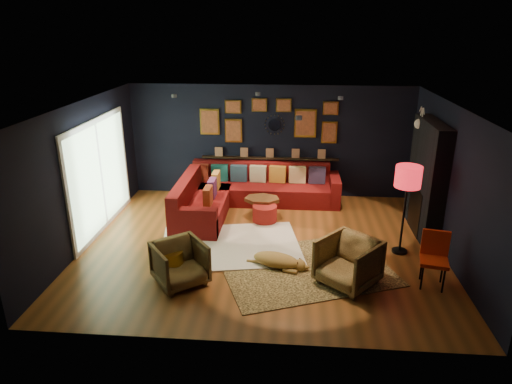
# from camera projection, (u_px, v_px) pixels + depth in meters

# --- Properties ---
(floor) EXTENTS (6.50, 6.50, 0.00)m
(floor) POSITION_uv_depth(u_px,v_px,m) (262.00, 246.00, 8.48)
(floor) COLOR brown
(floor) RESTS_ON ground
(room_walls) EXTENTS (6.50, 6.50, 6.50)m
(room_walls) POSITION_uv_depth(u_px,v_px,m) (262.00, 164.00, 7.93)
(room_walls) COLOR black
(room_walls) RESTS_ON ground
(sectional) EXTENTS (3.41, 2.69, 0.86)m
(sectional) POSITION_uv_depth(u_px,v_px,m) (240.00, 194.00, 10.11)
(sectional) COLOR maroon
(sectional) RESTS_ON ground
(ledge) EXTENTS (3.20, 0.12, 0.04)m
(ledge) POSITION_uv_depth(u_px,v_px,m) (270.00, 158.00, 10.67)
(ledge) COLOR black
(ledge) RESTS_ON room_walls
(gallery_wall) EXTENTS (3.15, 0.04, 1.02)m
(gallery_wall) POSITION_uv_depth(u_px,v_px,m) (270.00, 120.00, 10.39)
(gallery_wall) COLOR gold
(gallery_wall) RESTS_ON room_walls
(sunburst_mirror) EXTENTS (0.47, 0.16, 0.47)m
(sunburst_mirror) POSITION_uv_depth(u_px,v_px,m) (275.00, 125.00, 10.43)
(sunburst_mirror) COLOR silver
(sunburst_mirror) RESTS_ON room_walls
(fireplace) EXTENTS (0.31, 1.60, 2.20)m
(fireplace) POSITION_uv_depth(u_px,v_px,m) (426.00, 182.00, 8.74)
(fireplace) COLOR black
(fireplace) RESTS_ON ground
(deer_head) EXTENTS (0.50, 0.28, 0.45)m
(deer_head) POSITION_uv_depth(u_px,v_px,m) (428.00, 124.00, 8.84)
(deer_head) COLOR white
(deer_head) RESTS_ON fireplace
(sliding_door) EXTENTS (0.06, 2.80, 2.20)m
(sliding_door) POSITION_uv_depth(u_px,v_px,m) (100.00, 175.00, 8.90)
(sliding_door) COLOR white
(sliding_door) RESTS_ON ground
(ceiling_spots) EXTENTS (3.30, 2.50, 0.06)m
(ceiling_spots) POSITION_uv_depth(u_px,v_px,m) (265.00, 100.00, 8.34)
(ceiling_spots) COLOR black
(ceiling_spots) RESTS_ON room_walls
(shag_rug) EXTENTS (2.81, 2.26, 0.03)m
(shag_rug) POSITION_uv_depth(u_px,v_px,m) (231.00, 246.00, 8.44)
(shag_rug) COLOR silver
(shag_rug) RESTS_ON ground
(leopard_rug) EXTENTS (3.25, 2.80, 0.02)m
(leopard_rug) POSITION_uv_depth(u_px,v_px,m) (306.00, 268.00, 7.68)
(leopard_rug) COLOR tan
(leopard_rug) RESTS_ON ground
(coffee_table) EXTENTS (0.78, 0.60, 0.38)m
(coffee_table) POSITION_uv_depth(u_px,v_px,m) (262.00, 201.00, 9.67)
(coffee_table) COLOR brown
(coffee_table) RESTS_ON shag_rug
(pouf) EXTENTS (0.50, 0.50, 0.33)m
(pouf) POSITION_uv_depth(u_px,v_px,m) (265.00, 213.00, 9.42)
(pouf) COLOR maroon
(pouf) RESTS_ON shag_rug
(armchair_left) EXTENTS (1.01, 1.00, 0.76)m
(armchair_left) POSITION_uv_depth(u_px,v_px,m) (180.00, 261.00, 7.14)
(armchair_left) COLOR #AA8240
(armchair_left) RESTS_ON ground
(armchair_right) EXTENTS (1.12, 1.11, 0.84)m
(armchair_right) POSITION_uv_depth(u_px,v_px,m) (348.00, 260.00, 7.11)
(armchair_right) COLOR #AA8240
(armchair_right) RESTS_ON ground
(gold_stool) EXTENTS (0.38, 0.38, 0.48)m
(gold_stool) POSITION_uv_depth(u_px,v_px,m) (172.00, 264.00, 7.34)
(gold_stool) COLOR gold
(gold_stool) RESTS_ON ground
(orange_chair) EXTENTS (0.49, 0.49, 0.88)m
(orange_chair) POSITION_uv_depth(u_px,v_px,m) (434.00, 254.00, 7.08)
(orange_chair) COLOR black
(orange_chair) RESTS_ON ground
(floor_lamp) EXTENTS (0.45, 0.45, 1.62)m
(floor_lamp) POSITION_uv_depth(u_px,v_px,m) (408.00, 181.00, 7.77)
(floor_lamp) COLOR black
(floor_lamp) RESTS_ON ground
(dog) EXTENTS (1.20, 0.83, 0.34)m
(dog) POSITION_uv_depth(u_px,v_px,m) (276.00, 257.00, 7.67)
(dog) COLOR #A6803E
(dog) RESTS_ON leopard_rug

